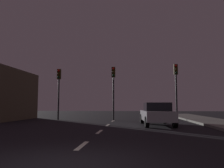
{
  "coord_description": "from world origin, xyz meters",
  "views": [
    {
      "loc": [
        1.61,
        -4.66,
        1.27
      ],
      "look_at": [
        -0.16,
        14.96,
        3.12
      ],
      "focal_mm": 36.59,
      "sensor_mm": 36.0,
      "label": 1
    }
  ],
  "objects": [
    {
      "name": "traffic_signal_left",
      "position": [
        -4.98,
        15.19,
        3.19
      ],
      "size": [
        0.32,
        0.38,
        4.53
      ],
      "color": "#2D2D30",
      "rests_on": "ground_plane"
    },
    {
      "name": "car_stopped_ahead",
      "position": [
        3.13,
        10.16,
        0.74
      ],
      "size": [
        2.0,
        4.28,
        1.44
      ],
      "color": "silver",
      "rests_on": "ground_plane"
    },
    {
      "name": "ground_plane",
      "position": [
        0.0,
        7.0,
        0.0
      ],
      "size": [
        80.0,
        80.0,
        0.0
      ],
      "primitive_type": "plane",
      "color": "black"
    },
    {
      "name": "lane_stripe_third",
      "position": [
        0.0,
        6.4,
        0.0
      ],
      "size": [
        0.16,
        1.6,
        0.01
      ],
      "primitive_type": "cube",
      "color": "silver",
      "rests_on": "ground_plane"
    },
    {
      "name": "lane_stripe_fourth",
      "position": [
        0.0,
        10.2,
        0.0
      ],
      "size": [
        0.16,
        1.6,
        0.01
      ],
      "primitive_type": "cube",
      "color": "silver",
      "rests_on": "ground_plane"
    },
    {
      "name": "traffic_signal_right",
      "position": [
        5.34,
        15.19,
        3.38
      ],
      "size": [
        0.32,
        0.38,
        4.81
      ],
      "color": "black",
      "rests_on": "ground_plane"
    },
    {
      "name": "traffic_signal_center",
      "position": [
        -0.06,
        15.19,
        3.27
      ],
      "size": [
        0.32,
        0.38,
        4.64
      ],
      "color": "#2D2D30",
      "rests_on": "ground_plane"
    },
    {
      "name": "lane_stripe_fifth",
      "position": [
        0.0,
        14.0,
        0.0
      ],
      "size": [
        0.16,
        1.6,
        0.01
      ],
      "primitive_type": "cube",
      "color": "silver",
      "rests_on": "ground_plane"
    },
    {
      "name": "lane_stripe_second",
      "position": [
        0.0,
        2.6,
        0.0
      ],
      "size": [
        0.16,
        1.6,
        0.01
      ],
      "primitive_type": "cube",
      "color": "silver",
      "rests_on": "ground_plane"
    }
  ]
}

